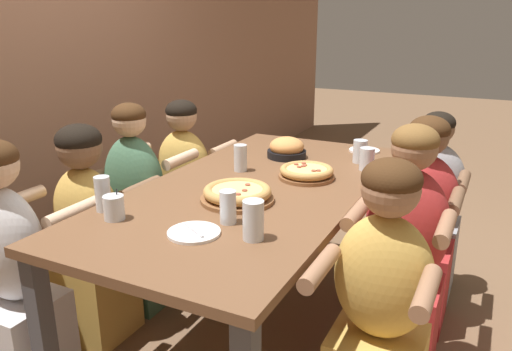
% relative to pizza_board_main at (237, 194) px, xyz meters
% --- Properties ---
extents(ground_plane, '(18.00, 18.00, 0.00)m').
position_rel_pizza_board_main_xyz_m(ground_plane, '(0.23, 0.02, -0.83)').
color(ground_plane, brown).
rests_on(ground_plane, ground).
extents(restaurant_back_panel, '(10.00, 0.06, 3.20)m').
position_rel_pizza_board_main_xyz_m(restaurant_back_panel, '(0.23, 1.56, 0.77)').
color(restaurant_back_panel, '#9E7056').
rests_on(restaurant_back_panel, ground).
extents(dining_table, '(2.02, 1.00, 0.80)m').
position_rel_pizza_board_main_xyz_m(dining_table, '(0.23, 0.02, -0.12)').
color(dining_table, brown).
rests_on(dining_table, ground).
extents(pizza_board_main, '(0.33, 0.33, 0.07)m').
position_rel_pizza_board_main_xyz_m(pizza_board_main, '(0.00, 0.00, 0.00)').
color(pizza_board_main, brown).
rests_on(pizza_board_main, dining_table).
extents(pizza_board_second, '(0.28, 0.28, 0.06)m').
position_rel_pizza_board_main_xyz_m(pizza_board_second, '(0.45, -0.16, -0.00)').
color(pizza_board_second, brown).
rests_on(pizza_board_second, dining_table).
extents(skillet_bowl, '(0.33, 0.23, 0.12)m').
position_rel_pizza_board_main_xyz_m(skillet_bowl, '(0.77, 0.09, 0.02)').
color(skillet_bowl, black).
rests_on(skillet_bowl, dining_table).
extents(empty_plate_a, '(0.18, 0.18, 0.02)m').
position_rel_pizza_board_main_xyz_m(empty_plate_a, '(1.10, -0.28, -0.03)').
color(empty_plate_a, white).
rests_on(empty_plate_a, dining_table).
extents(empty_plate_b, '(0.20, 0.20, 0.02)m').
position_rel_pizza_board_main_xyz_m(empty_plate_b, '(-0.38, -0.02, -0.03)').
color(empty_plate_b, white).
rests_on(empty_plate_b, dining_table).
extents(cocktail_glass_blue, '(0.08, 0.08, 0.12)m').
position_rel_pizza_board_main_xyz_m(cocktail_glass_blue, '(-0.40, 0.35, 0.01)').
color(cocktail_glass_blue, silver).
rests_on(cocktail_glass_blue, dining_table).
extents(drinking_glass_a, '(0.07, 0.07, 0.14)m').
position_rel_pizza_board_main_xyz_m(drinking_glass_a, '(0.41, 0.20, 0.03)').
color(drinking_glass_a, silver).
rests_on(drinking_glass_a, dining_table).
extents(drinking_glass_b, '(0.08, 0.08, 0.13)m').
position_rel_pizza_board_main_xyz_m(drinking_glass_b, '(0.85, -0.32, 0.03)').
color(drinking_glass_b, silver).
rests_on(drinking_glass_b, dining_table).
extents(drinking_glass_c, '(0.08, 0.08, 0.12)m').
position_rel_pizza_board_main_xyz_m(drinking_glass_c, '(0.72, -0.39, 0.03)').
color(drinking_glass_c, silver).
rests_on(drinking_glass_c, dining_table).
extents(drinking_glass_d, '(0.07, 0.07, 0.13)m').
position_rel_pizza_board_main_xyz_m(drinking_glass_d, '(-0.23, -0.08, 0.03)').
color(drinking_glass_d, silver).
rests_on(drinking_glass_d, dining_table).
extents(drinking_glass_e, '(0.08, 0.08, 0.15)m').
position_rel_pizza_board_main_xyz_m(drinking_glass_e, '(-0.32, -0.24, 0.03)').
color(drinking_glass_e, silver).
rests_on(drinking_glass_e, dining_table).
extents(drinking_glass_f, '(0.07, 0.07, 0.15)m').
position_rel_pizza_board_main_xyz_m(drinking_glass_f, '(-0.35, 0.45, 0.03)').
color(drinking_glass_f, silver).
rests_on(drinking_glass_f, dining_table).
extents(diner_far_midleft, '(0.51, 0.40, 1.11)m').
position_rel_pizza_board_main_xyz_m(diner_far_midleft, '(-0.17, 0.74, -0.31)').
color(diner_far_midleft, gold).
rests_on(diner_far_midleft, ground).
extents(diner_far_left, '(0.51, 0.40, 1.13)m').
position_rel_pizza_board_main_xyz_m(diner_far_left, '(-0.61, 0.74, -0.31)').
color(diner_far_left, silver).
rests_on(diner_far_left, ground).
extents(diner_near_center, '(0.51, 0.40, 1.16)m').
position_rel_pizza_board_main_xyz_m(diner_near_center, '(0.26, -0.70, -0.30)').
color(diner_near_center, '#B22D2D').
rests_on(diner_near_center, ground).
extents(diner_near_midleft, '(0.51, 0.40, 1.13)m').
position_rel_pizza_board_main_xyz_m(diner_near_midleft, '(-0.19, -0.70, -0.31)').
color(diner_near_midleft, gold).
rests_on(diner_near_midleft, ground).
extents(diner_far_center, '(0.51, 0.40, 1.16)m').
position_rel_pizza_board_main_xyz_m(diner_far_center, '(0.19, 0.74, -0.31)').
color(diner_far_center, '#477556').
rests_on(diner_far_center, ground).
extents(diner_near_midright, '(0.51, 0.40, 1.13)m').
position_rel_pizza_board_main_xyz_m(diner_near_midright, '(0.68, -0.70, -0.32)').
color(diner_near_midright, '#B22D2D').
rests_on(diner_near_midright, ground).
extents(diner_far_midright, '(0.51, 0.40, 1.10)m').
position_rel_pizza_board_main_xyz_m(diner_far_midright, '(0.66, 0.74, -0.33)').
color(diner_far_midright, gold).
rests_on(diner_far_midright, ground).
extents(diner_near_right, '(0.51, 0.40, 1.08)m').
position_rel_pizza_board_main_xyz_m(diner_near_right, '(1.04, -0.70, -0.34)').
color(diner_near_right, '#99999E').
rests_on(diner_near_right, ground).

